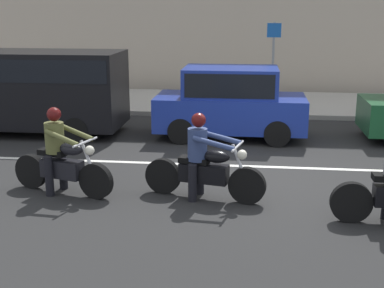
{
  "coord_description": "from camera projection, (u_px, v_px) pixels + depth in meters",
  "views": [
    {
      "loc": [
        -0.16,
        -9.71,
        3.27
      ],
      "look_at": [
        -1.21,
        -0.7,
        0.88
      ],
      "focal_mm": 48.92,
      "sensor_mm": 36.0,
      "label": 1
    }
  ],
  "objects": [
    {
      "name": "sidewalk_slab",
      "position": [
        257.0,
        103.0,
        17.8
      ],
      "size": [
        40.0,
        4.4,
        0.14
      ],
      "primitive_type": "cube",
      "color": "#A8A399",
      "rests_on": "ground_plane"
    },
    {
      "name": "street_sign_post",
      "position": [
        273.0,
        56.0,
        16.62
      ],
      "size": [
        0.44,
        0.08,
        2.65
      ],
      "color": "gray",
      "rests_on": "sidewalk_slab"
    },
    {
      "name": "motorcycle_with_rider_olive",
      "position": [
        61.0,
        159.0,
        9.29
      ],
      "size": [
        2.0,
        0.86,
        1.57
      ],
      "color": "black",
      "rests_on": "ground_plane"
    },
    {
      "name": "parked_hatchback_cobalt_blue",
      "position": [
        230.0,
        102.0,
        13.21
      ],
      "size": [
        3.75,
        1.76,
        1.8
      ],
      "color": "navy",
      "rests_on": "ground_plane"
    },
    {
      "name": "ground_plane",
      "position": [
        258.0,
        180.0,
        10.14
      ],
      "size": [
        80.0,
        80.0,
        0.0
      ],
      "primitive_type": "plane",
      "color": "#242424"
    },
    {
      "name": "motorcycle_with_rider_denim_blue",
      "position": [
        203.0,
        164.0,
        9.04
      ],
      "size": [
        2.16,
        0.81,
        1.52
      ],
      "color": "black",
      "rests_on": "ground_plane"
    },
    {
      "name": "parked_van_black",
      "position": [
        28.0,
        86.0,
        13.63
      ],
      "size": [
        4.92,
        1.96,
        2.16
      ],
      "color": "black",
      "rests_on": "ground_plane"
    },
    {
      "name": "lane_marking_stripe",
      "position": [
        230.0,
        166.0,
        11.07
      ],
      "size": [
        18.0,
        0.14,
        0.01
      ],
      "primitive_type": "cube",
      "color": "silver",
      "rests_on": "ground_plane"
    }
  ]
}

